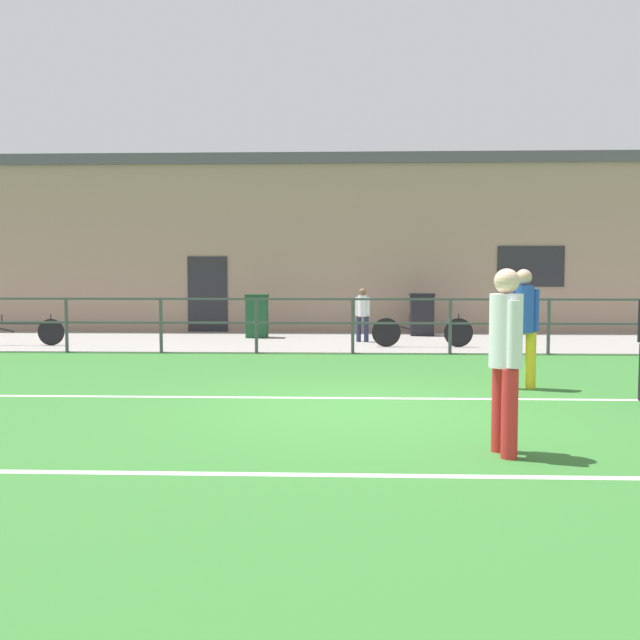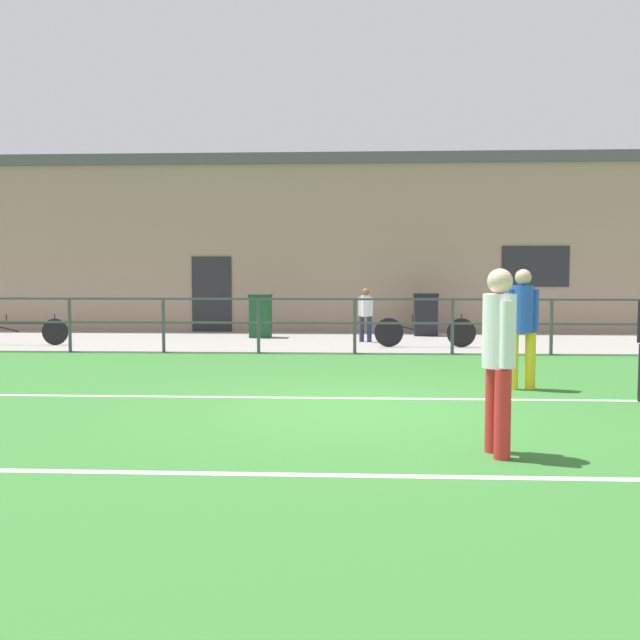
{
  "view_description": "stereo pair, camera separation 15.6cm",
  "coord_description": "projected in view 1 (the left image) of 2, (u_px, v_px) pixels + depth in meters",
  "views": [
    {
      "loc": [
        -0.1,
        -8.93,
        1.72
      ],
      "look_at": [
        -0.56,
        2.88,
        0.91
      ],
      "focal_mm": 40.73,
      "sensor_mm": 36.0,
      "label": 1
    },
    {
      "loc": [
        0.05,
        -8.93,
        1.72
      ],
      "look_at": [
        -0.56,
        2.88,
        0.91
      ],
      "focal_mm": 40.73,
      "sensor_mm": 36.0,
      "label": 2
    }
  ],
  "objects": [
    {
      "name": "player_winger",
      "position": [
        523.0,
        321.0,
        10.48
      ],
      "size": [
        0.47,
        0.3,
        1.74
      ],
      "rotation": [
        0.0,
        0.0,
        3.29
      ],
      "color": "gold",
      "rests_on": "ground"
    },
    {
      "name": "bicycle_parked_1",
      "position": [
        15.0,
        331.0,
        16.47
      ],
      "size": [
        2.28,
        0.04,
        0.71
      ],
      "color": "black",
      "rests_on": "pavement_strip"
    },
    {
      "name": "trash_bin_1",
      "position": [
        257.0,
        316.0,
        18.36
      ],
      "size": [
        0.56,
        0.48,
        1.1
      ],
      "color": "#194C28",
      "rests_on": "pavement_strip"
    },
    {
      "name": "trash_bin_0",
      "position": [
        422.0,
        314.0,
        18.95
      ],
      "size": [
        0.63,
        0.54,
        1.1
      ],
      "color": "black",
      "rests_on": "pavement_strip"
    },
    {
      "name": "perimeter_fence",
      "position": [
        353.0,
        318.0,
        14.95
      ],
      "size": [
        36.07,
        0.07,
        1.15
      ],
      "color": "#474C51",
      "rests_on": "ground"
    },
    {
      "name": "clubhouse_facade",
      "position": [
        352.0,
        244.0,
        21.01
      ],
      "size": [
        28.0,
        2.56,
        4.92
      ],
      "color": "gray",
      "rests_on": "ground"
    },
    {
      "name": "pavement_strip",
      "position": [
        352.0,
        341.0,
        17.49
      ],
      "size": [
        48.0,
        5.0,
        0.02
      ],
      "primitive_type": "cube",
      "color": "gray",
      "rests_on": "ground"
    },
    {
      "name": "field_line_hash",
      "position": [
        360.0,
        475.0,
        6.08
      ],
      "size": [
        36.0,
        0.11,
        0.0
      ],
      "primitive_type": "cube",
      "color": "white",
      "rests_on": "ground"
    },
    {
      "name": "field_line_touchline",
      "position": [
        355.0,
        398.0,
        9.76
      ],
      "size": [
        36.0,
        0.11,
        0.0
      ],
      "primitive_type": "cube",
      "color": "white",
      "rests_on": "ground"
    },
    {
      "name": "spectator_child",
      "position": [
        363.0,
        311.0,
        17.22
      ],
      "size": [
        0.34,
        0.22,
        1.28
      ],
      "rotation": [
        0.0,
        0.0,
        2.86
      ],
      "color": "#232D4C",
      "rests_on": "pavement_strip"
    },
    {
      "name": "bicycle_parked_0",
      "position": [
        422.0,
        332.0,
        16.11
      ],
      "size": [
        2.24,
        0.04,
        0.74
      ],
      "color": "black",
      "rests_on": "pavement_strip"
    },
    {
      "name": "player_striker",
      "position": [
        506.0,
        350.0,
        6.71
      ],
      "size": [
        0.3,
        0.47,
        1.74
      ],
      "rotation": [
        0.0,
        0.0,
        1.72
      ],
      "color": "red",
      "rests_on": "ground"
    },
    {
      "name": "ground",
      "position": [
        356.0,
        410.0,
        9.02
      ],
      "size": [
        60.0,
        44.0,
        0.04
      ],
      "primitive_type": "cube",
      "color": "#33702D"
    }
  ]
}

